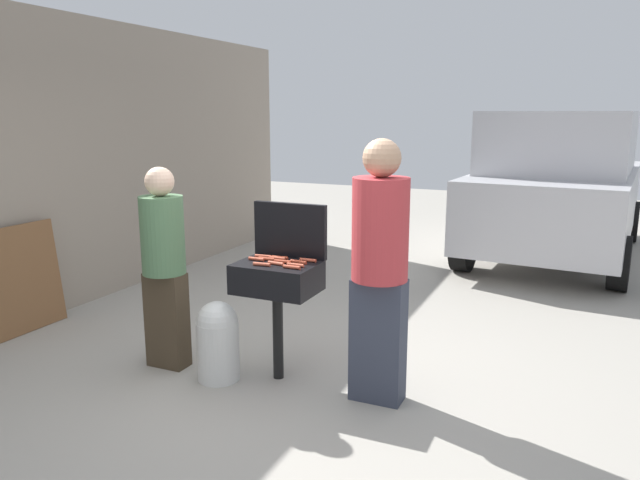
{
  "coord_description": "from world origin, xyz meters",
  "views": [
    {
      "loc": [
        1.95,
        -3.78,
        2.0
      ],
      "look_at": [
        0.01,
        0.55,
        1.0
      ],
      "focal_mm": 33.91,
      "sensor_mm": 36.0,
      "label": 1
    }
  ],
  "objects_px": {
    "hot_dog_8": "(263,256)",
    "hot_dog_2": "(256,259)",
    "hot_dog_10": "(298,262)",
    "parked_minivan": "(559,184)",
    "hot_dog_11": "(292,267)",
    "bbq_grill": "(277,282)",
    "hot_dog_0": "(276,263)",
    "hot_dog_4": "(280,258)",
    "hot_dog_7": "(308,260)",
    "propane_tank": "(218,339)",
    "hot_dog_9": "(262,264)",
    "person_left": "(164,261)",
    "hot_dog_5": "(283,262)",
    "person_right": "(380,263)",
    "leaning_board": "(19,280)",
    "hot_dog_1": "(277,258)",
    "hot_dog_3": "(295,265)",
    "hot_dog_6": "(267,259)"
  },
  "relations": [
    {
      "from": "hot_dog_1",
      "to": "hot_dog_2",
      "type": "relative_size",
      "value": 1.0
    },
    {
      "from": "leaning_board",
      "to": "hot_dog_3",
      "type": "bearing_deg",
      "value": 1.08
    },
    {
      "from": "hot_dog_5",
      "to": "person_right",
      "type": "height_order",
      "value": "person_right"
    },
    {
      "from": "bbq_grill",
      "to": "parked_minivan",
      "type": "xyz_separation_m",
      "value": [
        1.68,
        5.22,
        0.26
      ]
    },
    {
      "from": "hot_dog_3",
      "to": "hot_dog_10",
      "type": "relative_size",
      "value": 1.0
    },
    {
      "from": "hot_dog_0",
      "to": "propane_tank",
      "type": "height_order",
      "value": "hot_dog_0"
    },
    {
      "from": "hot_dog_8",
      "to": "hot_dog_11",
      "type": "distance_m",
      "value": 0.41
    },
    {
      "from": "hot_dog_7",
      "to": "propane_tank",
      "type": "bearing_deg",
      "value": -150.68
    },
    {
      "from": "hot_dog_11",
      "to": "hot_dog_8",
      "type": "bearing_deg",
      "value": 149.56
    },
    {
      "from": "hot_dog_9",
      "to": "hot_dog_0",
      "type": "bearing_deg",
      "value": 38.49
    },
    {
      "from": "hot_dog_10",
      "to": "person_left",
      "type": "relative_size",
      "value": 0.08
    },
    {
      "from": "hot_dog_0",
      "to": "hot_dog_11",
      "type": "bearing_deg",
      "value": -17.26
    },
    {
      "from": "leaning_board",
      "to": "hot_dog_2",
      "type": "bearing_deg",
      "value": 2.22
    },
    {
      "from": "bbq_grill",
      "to": "hot_dog_0",
      "type": "height_order",
      "value": "hot_dog_0"
    },
    {
      "from": "hot_dog_4",
      "to": "hot_dog_7",
      "type": "distance_m",
      "value": 0.23
    },
    {
      "from": "hot_dog_11",
      "to": "parked_minivan",
      "type": "relative_size",
      "value": 0.03
    },
    {
      "from": "hot_dog_9",
      "to": "parked_minivan",
      "type": "relative_size",
      "value": 0.03
    },
    {
      "from": "person_left",
      "to": "hot_dog_11",
      "type": "bearing_deg",
      "value": 10.72
    },
    {
      "from": "person_left",
      "to": "person_right",
      "type": "relative_size",
      "value": 0.87
    },
    {
      "from": "hot_dog_3",
      "to": "hot_dog_8",
      "type": "height_order",
      "value": "same"
    },
    {
      "from": "hot_dog_8",
      "to": "person_left",
      "type": "relative_size",
      "value": 0.08
    },
    {
      "from": "hot_dog_8",
      "to": "person_right",
      "type": "xyz_separation_m",
      "value": [
        0.98,
        -0.12,
        0.08
      ]
    },
    {
      "from": "hot_dog_2",
      "to": "hot_dog_10",
      "type": "bearing_deg",
      "value": 8.88
    },
    {
      "from": "hot_dog_10",
      "to": "parked_minivan",
      "type": "relative_size",
      "value": 0.03
    },
    {
      "from": "hot_dog_5",
      "to": "person_left",
      "type": "distance_m",
      "value": 0.97
    },
    {
      "from": "hot_dog_10",
      "to": "person_right",
      "type": "bearing_deg",
      "value": -6.74
    },
    {
      "from": "hot_dog_4",
      "to": "hot_dog_6",
      "type": "bearing_deg",
      "value": -131.93
    },
    {
      "from": "hot_dog_4",
      "to": "hot_dog_11",
      "type": "distance_m",
      "value": 0.31
    },
    {
      "from": "person_right",
      "to": "hot_dog_4",
      "type": "bearing_deg",
      "value": -22.27
    },
    {
      "from": "person_right",
      "to": "hot_dog_9",
      "type": "bearing_deg",
      "value": -6.5
    },
    {
      "from": "hot_dog_0",
      "to": "propane_tank",
      "type": "bearing_deg",
      "value": -160.62
    },
    {
      "from": "hot_dog_10",
      "to": "propane_tank",
      "type": "xyz_separation_m",
      "value": [
        -0.56,
        -0.26,
        -0.6
      ]
    },
    {
      "from": "hot_dog_9",
      "to": "person_left",
      "type": "xyz_separation_m",
      "value": [
        -0.86,
        -0.03,
        -0.05
      ]
    },
    {
      "from": "hot_dog_7",
      "to": "hot_dog_10",
      "type": "xyz_separation_m",
      "value": [
        -0.04,
        -0.08,
        0.0
      ]
    },
    {
      "from": "hot_dog_1",
      "to": "person_right",
      "type": "distance_m",
      "value": 0.86
    },
    {
      "from": "hot_dog_3",
      "to": "hot_dog_10",
      "type": "bearing_deg",
      "value": 103.26
    },
    {
      "from": "hot_dog_9",
      "to": "hot_dog_11",
      "type": "xyz_separation_m",
      "value": [
        0.24,
        0.02,
        0.0
      ]
    },
    {
      "from": "hot_dog_8",
      "to": "hot_dog_11",
      "type": "height_order",
      "value": "same"
    },
    {
      "from": "hot_dog_3",
      "to": "hot_dog_11",
      "type": "bearing_deg",
      "value": -88.07
    },
    {
      "from": "hot_dog_0",
      "to": "hot_dog_4",
      "type": "xyz_separation_m",
      "value": [
        -0.06,
        0.17,
        0.0
      ]
    },
    {
      "from": "hot_dog_10",
      "to": "hot_dog_5",
      "type": "bearing_deg",
      "value": -160.36
    },
    {
      "from": "hot_dog_1",
      "to": "hot_dog_11",
      "type": "bearing_deg",
      "value": -41.35
    },
    {
      "from": "hot_dog_6",
      "to": "leaning_board",
      "type": "xyz_separation_m",
      "value": [
        -2.53,
        -0.13,
        -0.42
      ]
    },
    {
      "from": "hot_dog_10",
      "to": "hot_dog_9",
      "type": "bearing_deg",
      "value": -140.47
    },
    {
      "from": "hot_dog_7",
      "to": "leaning_board",
      "type": "height_order",
      "value": "leaning_board"
    },
    {
      "from": "hot_dog_8",
      "to": "parked_minivan",
      "type": "distance_m",
      "value": 5.45
    },
    {
      "from": "hot_dog_8",
      "to": "hot_dog_2",
      "type": "bearing_deg",
      "value": -90.96
    },
    {
      "from": "hot_dog_11",
      "to": "hot_dog_0",
      "type": "bearing_deg",
      "value": 162.74
    },
    {
      "from": "leaning_board",
      "to": "hot_dog_6",
      "type": "bearing_deg",
      "value": 2.94
    },
    {
      "from": "hot_dog_4",
      "to": "person_left",
      "type": "relative_size",
      "value": 0.08
    }
  ]
}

